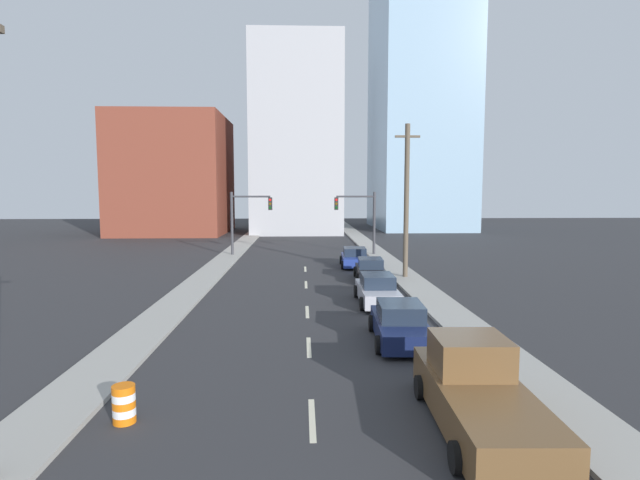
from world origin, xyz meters
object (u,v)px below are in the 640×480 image
utility_pole_right_mid (406,200)px  sedan_navy (400,324)px  traffic_signal_left (244,215)px  sedan_black (370,270)px  sedan_blue (355,258)px  traffic_signal_right (362,215)px  pickup_truck_brown (478,394)px  sedan_silver (377,290)px  traffic_barrel (124,404)px

utility_pole_right_mid → sedan_navy: bearing=-102.6°
traffic_signal_left → utility_pole_right_mid: utility_pole_right_mid is taller
sedan_black → sedan_blue: size_ratio=1.01×
sedan_blue → utility_pole_right_mid: bearing=-60.6°
traffic_signal_right → pickup_truck_brown: 32.50m
traffic_signal_right → utility_pole_right_mid: 12.03m
pickup_truck_brown → sedan_silver: size_ratio=1.24×
sedan_navy → sedan_black: (0.66, 13.06, -0.03)m
traffic_signal_left → utility_pole_right_mid: (11.83, -11.85, 1.49)m
traffic_signal_right → sedan_blue: size_ratio=1.26×
utility_pole_right_mid → sedan_silver: (-2.92, -7.12, -4.43)m
sedan_silver → sedan_black: (0.55, 6.59, -0.03)m
traffic_barrel → sedan_blue: size_ratio=0.21×
traffic_signal_left → sedan_black: size_ratio=1.25×
traffic_signal_right → sedan_silver: bearing=-94.6°
traffic_barrel → sedan_navy: bearing=38.0°
sedan_blue → traffic_signal_right: bearing=80.5°
sedan_silver → utility_pole_right_mid: bearing=68.3°
sedan_silver → sedan_black: sedan_silver is taller
pickup_truck_brown → traffic_barrel: bearing=178.2°
traffic_barrel → sedan_navy: size_ratio=0.20×
traffic_signal_left → utility_pole_right_mid: 16.81m
traffic_signal_right → pickup_truck_brown: (-1.09, -32.36, -2.79)m
utility_pole_right_mid → sedan_black: (-2.37, -0.53, -4.46)m
utility_pole_right_mid → traffic_barrel: (-11.18, -19.96, -4.64)m
traffic_barrel → sedan_blue: 26.71m
traffic_signal_right → sedan_black: bearing=-94.5°
traffic_signal_left → sedan_black: (9.46, -12.38, -2.97)m
traffic_barrel → sedan_blue: sedan_blue is taller
sedan_silver → traffic_signal_right: bearing=86.1°
traffic_barrel → traffic_signal_left: bearing=91.2°
utility_pole_right_mid → sedan_blue: bearing=117.1°
traffic_signal_left → sedan_navy: (8.80, -25.45, -2.94)m
traffic_signal_right → sedan_blue: (-1.35, -6.47, -2.97)m
sedan_blue → sedan_silver: bearing=-88.4°
traffic_signal_right → sedan_silver: (-1.52, -18.97, -2.94)m
sedan_black → sedan_silver: bearing=-91.5°
sedan_black → sedan_blue: bearing=97.0°
pickup_truck_brown → traffic_signal_right: bearing=89.9°
sedan_black → sedan_blue: sedan_blue is taller
traffic_signal_right → traffic_signal_left: bearing=180.0°
traffic_barrel → sedan_silver: sedan_silver is taller
traffic_signal_left → sedan_blue: 11.53m
sedan_blue → traffic_barrel: bearing=-106.1°
sedan_silver → sedan_blue: (0.16, 12.50, -0.03)m
traffic_barrel → traffic_signal_right: bearing=72.9°
traffic_signal_right → sedan_black: size_ratio=1.25×
sedan_silver → sedan_blue: 12.50m
traffic_signal_right → sedan_navy: bearing=-93.6°
sedan_black → sedan_blue: 5.92m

